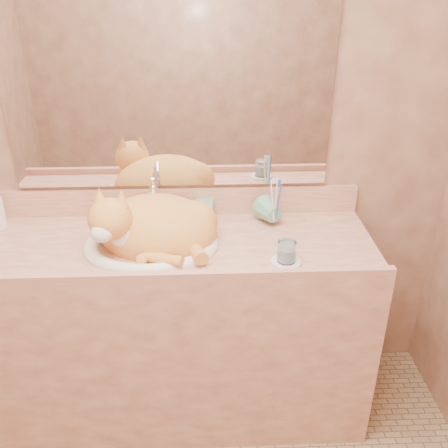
{
  "coord_description": "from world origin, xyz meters",
  "views": [
    {
      "loc": [
        0.13,
        -0.99,
        1.82
      ],
      "look_at": [
        0.2,
        0.7,
        0.94
      ],
      "focal_mm": 40.0,
      "sensor_mm": 36.0,
      "label": 1
    }
  ],
  "objects_px": {
    "sink_basin": "(150,228)",
    "water_glass": "(287,251)",
    "toothbrush_cup": "(275,217)",
    "soap_dispenser": "(204,206)",
    "vanity_counter": "(177,328)",
    "cat": "(151,224)"
  },
  "relations": [
    {
      "from": "vanity_counter",
      "to": "water_glass",
      "type": "bearing_deg",
      "value": -21.57
    },
    {
      "from": "soap_dispenser",
      "to": "toothbrush_cup",
      "type": "distance_m",
      "value": 0.3
    },
    {
      "from": "vanity_counter",
      "to": "soap_dispenser",
      "type": "relative_size",
      "value": 9.44
    },
    {
      "from": "vanity_counter",
      "to": "sink_basin",
      "type": "xyz_separation_m",
      "value": [
        -0.08,
        -0.02,
        0.5
      ]
    },
    {
      "from": "water_glass",
      "to": "toothbrush_cup",
      "type": "bearing_deg",
      "value": 91.29
    },
    {
      "from": "sink_basin",
      "to": "water_glass",
      "type": "height_order",
      "value": "sink_basin"
    },
    {
      "from": "cat",
      "to": "toothbrush_cup",
      "type": "height_order",
      "value": "cat"
    },
    {
      "from": "vanity_counter",
      "to": "cat",
      "type": "distance_m",
      "value": 0.52
    },
    {
      "from": "vanity_counter",
      "to": "water_glass",
      "type": "relative_size",
      "value": 19.97
    },
    {
      "from": "soap_dispenser",
      "to": "sink_basin",
      "type": "bearing_deg",
      "value": -137.93
    },
    {
      "from": "sink_basin",
      "to": "toothbrush_cup",
      "type": "bearing_deg",
      "value": 22.67
    },
    {
      "from": "toothbrush_cup",
      "to": "cat",
      "type": "bearing_deg",
      "value": -167.28
    },
    {
      "from": "cat",
      "to": "toothbrush_cup",
      "type": "relative_size",
      "value": 4.3
    },
    {
      "from": "cat",
      "to": "water_glass",
      "type": "relative_size",
      "value": 5.96
    },
    {
      "from": "toothbrush_cup",
      "to": "water_glass",
      "type": "bearing_deg",
      "value": -88.71
    },
    {
      "from": "cat",
      "to": "toothbrush_cup",
      "type": "distance_m",
      "value": 0.51
    },
    {
      "from": "cat",
      "to": "water_glass",
      "type": "height_order",
      "value": "cat"
    },
    {
      "from": "soap_dispenser",
      "to": "toothbrush_cup",
      "type": "relative_size",
      "value": 1.53
    },
    {
      "from": "soap_dispenser",
      "to": "toothbrush_cup",
      "type": "xyz_separation_m",
      "value": [
        0.29,
        -0.04,
        -0.03
      ]
    },
    {
      "from": "water_glass",
      "to": "sink_basin",
      "type": "bearing_deg",
      "value": 163.62
    },
    {
      "from": "soap_dispenser",
      "to": "water_glass",
      "type": "bearing_deg",
      "value": -45.08
    },
    {
      "from": "water_glass",
      "to": "vanity_counter",
      "type": "bearing_deg",
      "value": 158.43
    }
  ]
}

